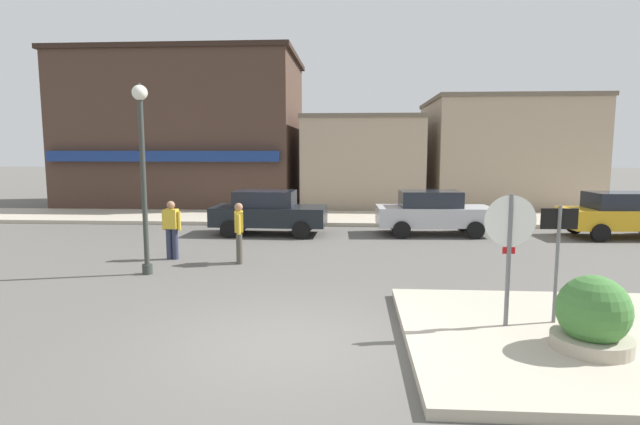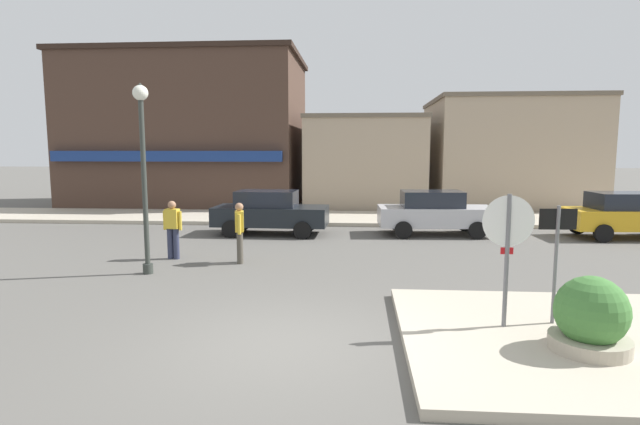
{
  "view_description": "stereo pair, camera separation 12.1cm",
  "coord_description": "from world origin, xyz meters",
  "px_view_note": "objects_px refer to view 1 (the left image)",
  "views": [
    {
      "loc": [
        0.99,
        -7.32,
        2.98
      ],
      "look_at": [
        0.23,
        4.5,
        1.5
      ],
      "focal_mm": 28.0,
      "sensor_mm": 36.0,
      "label": 1
    },
    {
      "loc": [
        1.11,
        -7.31,
        2.98
      ],
      "look_at": [
        0.23,
        4.5,
        1.5
      ],
      "focal_mm": 28.0,
      "sensor_mm": 36.0,
      "label": 2
    }
  ],
  "objects_px": {
    "parked_car_nearest": "(268,212)",
    "pedestrian_crossing_far": "(172,228)",
    "planter": "(593,321)",
    "lamp_post": "(142,151)",
    "parked_car_second": "(433,212)",
    "one_way_sign": "(557,252)",
    "stop_sign": "(509,243)",
    "pedestrian_crossing_near": "(239,231)",
    "parked_car_third": "(623,214)"
  },
  "relations": [
    {
      "from": "planter",
      "to": "pedestrian_crossing_far",
      "type": "xyz_separation_m",
      "value": [
        -8.36,
        6.1,
        0.31
      ]
    },
    {
      "from": "one_way_sign",
      "to": "lamp_post",
      "type": "bearing_deg",
      "value": 158.27
    },
    {
      "from": "parked_car_second",
      "to": "pedestrian_crossing_near",
      "type": "height_order",
      "value": "pedestrian_crossing_near"
    },
    {
      "from": "lamp_post",
      "to": "parked_car_third",
      "type": "distance_m",
      "value": 15.58
    },
    {
      "from": "lamp_post",
      "to": "stop_sign",
      "type": "bearing_deg",
      "value": -25.25
    },
    {
      "from": "one_way_sign",
      "to": "parked_car_second",
      "type": "distance_m",
      "value": 9.54
    },
    {
      "from": "parked_car_second",
      "to": "pedestrian_crossing_near",
      "type": "xyz_separation_m",
      "value": [
        -5.83,
        -4.91,
        0.06
      ]
    },
    {
      "from": "parked_car_second",
      "to": "parked_car_third",
      "type": "height_order",
      "value": "same"
    },
    {
      "from": "one_way_sign",
      "to": "parked_car_nearest",
      "type": "bearing_deg",
      "value": 124.48
    },
    {
      "from": "pedestrian_crossing_far",
      "to": "one_way_sign",
      "type": "bearing_deg",
      "value": -31.0
    },
    {
      "from": "parked_car_second",
      "to": "pedestrian_crossing_far",
      "type": "relative_size",
      "value": 2.52
    },
    {
      "from": "planter",
      "to": "parked_car_second",
      "type": "distance_m",
      "value": 10.66
    },
    {
      "from": "lamp_post",
      "to": "pedestrian_crossing_near",
      "type": "bearing_deg",
      "value": 33.4
    },
    {
      "from": "planter",
      "to": "parked_car_second",
      "type": "xyz_separation_m",
      "value": [
        -0.57,
        10.64,
        0.25
      ]
    },
    {
      "from": "lamp_post",
      "to": "pedestrian_crossing_far",
      "type": "distance_m",
      "value": 2.68
    },
    {
      "from": "stop_sign",
      "to": "parked_car_nearest",
      "type": "height_order",
      "value": "stop_sign"
    },
    {
      "from": "stop_sign",
      "to": "parked_car_second",
      "type": "relative_size",
      "value": 0.57
    },
    {
      "from": "parked_car_nearest",
      "to": "lamp_post",
      "type": "bearing_deg",
      "value": -108.54
    },
    {
      "from": "stop_sign",
      "to": "one_way_sign",
      "type": "height_order",
      "value": "stop_sign"
    },
    {
      "from": "planter",
      "to": "parked_car_third",
      "type": "height_order",
      "value": "parked_car_third"
    },
    {
      "from": "one_way_sign",
      "to": "pedestrian_crossing_near",
      "type": "height_order",
      "value": "one_way_sign"
    },
    {
      "from": "lamp_post",
      "to": "parked_car_nearest",
      "type": "bearing_deg",
      "value": 71.46
    },
    {
      "from": "planter",
      "to": "parked_car_second",
      "type": "relative_size",
      "value": 0.3
    },
    {
      "from": "parked_car_second",
      "to": "pedestrian_crossing_far",
      "type": "height_order",
      "value": "pedestrian_crossing_far"
    },
    {
      "from": "planter",
      "to": "pedestrian_crossing_near",
      "type": "bearing_deg",
      "value": 138.18
    },
    {
      "from": "stop_sign",
      "to": "one_way_sign",
      "type": "relative_size",
      "value": 1.1
    },
    {
      "from": "parked_car_second",
      "to": "planter",
      "type": "bearing_deg",
      "value": -86.91
    },
    {
      "from": "one_way_sign",
      "to": "pedestrian_crossing_near",
      "type": "xyz_separation_m",
      "value": [
        -6.32,
        4.61,
        -0.46
      ]
    },
    {
      "from": "lamp_post",
      "to": "pedestrian_crossing_far",
      "type": "xyz_separation_m",
      "value": [
        0.02,
        1.67,
        -2.09
      ]
    },
    {
      "from": "parked_car_nearest",
      "to": "pedestrian_crossing_far",
      "type": "relative_size",
      "value": 2.52
    },
    {
      "from": "parked_car_third",
      "to": "pedestrian_crossing_far",
      "type": "distance_m",
      "value": 14.84
    },
    {
      "from": "one_way_sign",
      "to": "planter",
      "type": "xyz_separation_m",
      "value": [
        0.08,
        -1.13,
        -0.77
      ]
    },
    {
      "from": "stop_sign",
      "to": "pedestrian_crossing_far",
      "type": "height_order",
      "value": "stop_sign"
    },
    {
      "from": "pedestrian_crossing_far",
      "to": "planter",
      "type": "bearing_deg",
      "value": -36.12
    },
    {
      "from": "stop_sign",
      "to": "pedestrian_crossing_near",
      "type": "relative_size",
      "value": 1.43
    },
    {
      "from": "one_way_sign",
      "to": "lamp_post",
      "type": "distance_m",
      "value": 9.08
    },
    {
      "from": "planter",
      "to": "lamp_post",
      "type": "bearing_deg",
      "value": 152.11
    },
    {
      "from": "stop_sign",
      "to": "parked_car_third",
      "type": "xyz_separation_m",
      "value": [
        6.76,
        9.52,
        -0.71
      ]
    },
    {
      "from": "parked_car_nearest",
      "to": "parked_car_second",
      "type": "relative_size",
      "value": 1.0
    },
    {
      "from": "one_way_sign",
      "to": "planter",
      "type": "relative_size",
      "value": 1.71
    },
    {
      "from": "pedestrian_crossing_far",
      "to": "parked_car_third",
      "type": "bearing_deg",
      "value": 17.0
    },
    {
      "from": "lamp_post",
      "to": "parked_car_second",
      "type": "bearing_deg",
      "value": 38.49
    },
    {
      "from": "stop_sign",
      "to": "lamp_post",
      "type": "relative_size",
      "value": 0.51
    },
    {
      "from": "stop_sign",
      "to": "pedestrian_crossing_far",
      "type": "distance_m",
      "value": 9.09
    },
    {
      "from": "lamp_post",
      "to": "planter",
      "type": "bearing_deg",
      "value": -27.89
    },
    {
      "from": "parked_car_nearest",
      "to": "parked_car_second",
      "type": "distance_m",
      "value": 5.84
    },
    {
      "from": "parked_car_nearest",
      "to": "parked_car_second",
      "type": "height_order",
      "value": "same"
    },
    {
      "from": "parked_car_third",
      "to": "pedestrian_crossing_near",
      "type": "bearing_deg",
      "value": -158.96
    },
    {
      "from": "parked_car_second",
      "to": "parked_car_third",
      "type": "xyz_separation_m",
      "value": [
        6.41,
        -0.2,
        0.0
      ]
    },
    {
      "from": "stop_sign",
      "to": "parked_car_second",
      "type": "bearing_deg",
      "value": 87.93
    }
  ]
}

